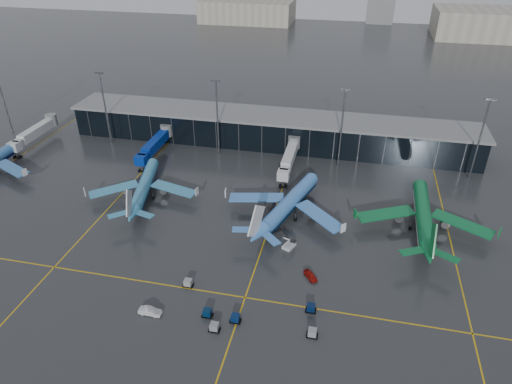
% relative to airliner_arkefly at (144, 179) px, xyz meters
% --- Properties ---
extents(ground, '(600.00, 600.00, 0.00)m').
position_rel_airliner_arkefly_xyz_m(ground, '(27.65, -18.79, -5.64)').
color(ground, '#282B2D').
rests_on(ground, ground).
extents(terminal_pier, '(142.00, 17.00, 10.70)m').
position_rel_airliner_arkefly_xyz_m(terminal_pier, '(27.65, 43.21, -0.22)').
color(terminal_pier, black).
rests_on(terminal_pier, ground).
extents(jet_bridges, '(94.00, 27.50, 7.20)m').
position_rel_airliner_arkefly_xyz_m(jet_bridges, '(-7.35, 24.20, -1.09)').
color(jet_bridges, '#595B60').
rests_on(jet_bridges, ground).
extents(flood_masts, '(203.00, 0.50, 25.50)m').
position_rel_airliner_arkefly_xyz_m(flood_masts, '(32.65, 31.21, 8.17)').
color(flood_masts, '#595B60').
rests_on(flood_masts, ground).
extents(distant_hangars, '(260.00, 71.00, 22.00)m').
position_rel_airliner_arkefly_xyz_m(distant_hangars, '(77.59, 251.29, 3.15)').
color(distant_hangars, '#B2AD99').
rests_on(distant_hangars, ground).
extents(taxi_lines, '(220.00, 120.00, 0.02)m').
position_rel_airliner_arkefly_xyz_m(taxi_lines, '(37.65, -8.18, -5.63)').
color(taxi_lines, gold).
rests_on(taxi_lines, ground).
extents(airliner_arkefly, '(39.75, 43.08, 11.28)m').
position_rel_airliner_arkefly_xyz_m(airliner_arkefly, '(0.00, 0.00, 0.00)').
color(airliner_arkefly, '#398EBC').
rests_on(airliner_arkefly, ground).
extents(airliner_klm_near, '(45.24, 48.50, 12.31)m').
position_rel_airliner_arkefly_xyz_m(airliner_klm_near, '(41.76, -0.64, 0.51)').
color(airliner_klm_near, '#4385DD').
rests_on(airliner_klm_near, ground).
extents(airliner_aer_lingus, '(36.32, 41.10, 12.37)m').
position_rel_airliner_arkefly_xyz_m(airliner_aer_lingus, '(75.92, 1.21, 0.55)').
color(airliner_aer_lingus, '#0C6B37').
rests_on(airliner_aer_lingus, ground).
extents(baggage_carts, '(30.02, 12.21, 1.70)m').
position_rel_airliner_arkefly_xyz_m(baggage_carts, '(38.62, -38.93, -4.88)').
color(baggage_carts, black).
rests_on(baggage_carts, ground).
extents(mobile_airstair, '(3.29, 3.81, 3.45)m').
position_rel_airliner_arkefly_xyz_m(mobile_airstair, '(43.96, -14.78, -4.87)').
color(mobile_airstair, silver).
rests_on(mobile_airstair, ground).
extents(service_van_red, '(3.82, 4.26, 1.40)m').
position_rel_airliner_arkefly_xyz_m(service_van_red, '(50.34, -24.67, -4.94)').
color(service_van_red, maroon).
rests_on(service_van_red, ground).
extents(service_van_white, '(4.69, 1.65, 1.54)m').
position_rel_airliner_arkefly_xyz_m(service_van_white, '(20.11, -42.49, -4.87)').
color(service_van_white, silver).
rests_on(service_van_white, ground).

